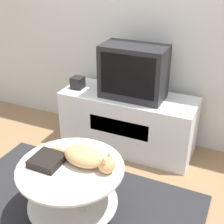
% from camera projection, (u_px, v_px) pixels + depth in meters
% --- Properties ---
extents(ground_plane, '(12.00, 12.00, 0.00)m').
position_uv_depth(ground_plane, '(71.00, 212.00, 2.37)').
color(ground_plane, '#93704C').
extents(wall_back, '(8.00, 0.05, 2.60)m').
position_uv_depth(wall_back, '(139.00, 8.00, 2.86)').
color(wall_back, silver).
rests_on(wall_back, ground_plane).
extents(rug, '(1.91, 1.20, 0.02)m').
position_uv_depth(rug, '(71.00, 211.00, 2.37)').
color(rug, '#28282B').
rests_on(rug, ground_plane).
extents(tv_stand, '(1.28, 0.48, 0.56)m').
position_uv_depth(tv_stand, '(128.00, 122.00, 3.05)').
color(tv_stand, white).
rests_on(tv_stand, ground_plane).
extents(tv, '(0.58, 0.32, 0.48)m').
position_uv_depth(tv, '(134.00, 72.00, 2.79)').
color(tv, '#232326').
rests_on(tv, tv_stand).
extents(speaker, '(0.11, 0.11, 0.11)m').
position_uv_depth(speaker, '(78.00, 83.00, 3.05)').
color(speaker, black).
rests_on(speaker, tv_stand).
extents(coffee_table, '(0.75, 0.75, 0.43)m').
position_uv_depth(coffee_table, '(72.00, 184.00, 2.21)').
color(coffee_table, '#B2B2B7').
rests_on(coffee_table, rug).
extents(dvd_box, '(0.21, 0.21, 0.05)m').
position_uv_depth(dvd_box, '(47.00, 160.00, 2.16)').
color(dvd_box, black).
rests_on(dvd_box, coffee_table).
extents(cat, '(0.54, 0.22, 0.14)m').
position_uv_depth(cat, '(87.00, 157.00, 2.13)').
color(cat, tan).
rests_on(cat, coffee_table).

